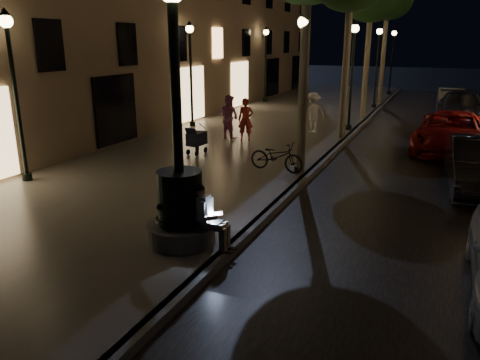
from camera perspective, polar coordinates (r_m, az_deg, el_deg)
The scene contains 23 objects.
ground at distance 21.34m, azimuth 13.29°, elevation 5.00°, with size 120.00×120.00×0.00m, color black.
cobble_lane at distance 21.04m, azimuth 21.35°, elevation 4.16°, with size 6.00×45.00×0.02m, color black.
promenade at distance 22.35m, azimuth 3.14°, elevation 6.20°, with size 8.00×45.00×0.20m, color #67635A.
curb_strip at distance 21.32m, azimuth 13.31°, elevation 5.27°, with size 0.25×45.00×0.20m, color #59595B.
fountain_lamppost at distance 9.38m, azimuth -7.36°, elevation -1.80°, with size 1.40×1.40×5.21m.
seated_man_laptop at distance 9.21m, azimuth -4.00°, elevation -4.20°, with size 0.91×0.31×1.29m.
tree_far at distance 31.93m, azimuth 17.58°, elevation 20.05°, with size 3.00×3.00×7.50m.
lamp_curb_a at distance 14.20m, azimuth 7.58°, elevation 12.81°, with size 0.36×0.36×4.81m.
lamp_curb_b at distance 21.99m, azimuth 13.57°, elevation 13.84°, with size 0.36×0.36×4.81m.
lamp_curb_c at distance 29.89m, azimuth 16.43°, elevation 14.27°, with size 0.36×0.36×4.81m.
lamp_curb_d at distance 37.83m, azimuth 18.09°, elevation 14.51°, with size 0.36×0.36×4.81m.
lamp_left_a at distance 14.65m, azimuth -25.92°, elevation 11.43°, with size 0.36×0.36×4.81m.
lamp_left_b at distance 22.52m, azimuth -6.05°, elevation 14.25°, with size 0.36×0.36×4.81m.
lamp_left_c at distance 31.61m, azimuth 3.15°, elevation 15.00°, with size 0.36×0.36×4.81m.
stroller at distance 16.96m, azimuth -5.33°, elevation 5.02°, with size 0.50×1.08×1.10m.
car_second at distance 14.90m, azimuth 27.20°, elevation 1.58°, with size 1.59×4.56×1.50m, color black.
car_third at distance 19.77m, azimuth 24.35°, elevation 5.31°, with size 2.53×5.49×1.53m, color maroon.
car_rear at distance 27.11m, azimuth 25.21°, elevation 7.93°, with size 2.14×5.27×1.53m, color #2B2C30.
car_fifth at distance 31.20m, azimuth 24.30°, elevation 8.85°, with size 1.45×4.17×1.37m, color #9E9D99.
pedestrian_red at distance 19.15m, azimuth 0.70°, elevation 7.38°, with size 0.63×0.41×1.72m, color red.
pedestrian_pink at distance 19.59m, azimuth -1.35°, elevation 7.70°, with size 0.88×0.68×1.80m, color #C86A9E.
pedestrian_white at distance 21.16m, azimuth 8.90°, elevation 8.13°, with size 1.14×0.66×1.77m, color silver.
bicycle at distance 14.70m, azimuth 4.48°, elevation 2.90°, with size 0.62×1.79×0.94m, color black.
Camera 1 is at (3.61, -5.62, 4.17)m, focal length 35.00 mm.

